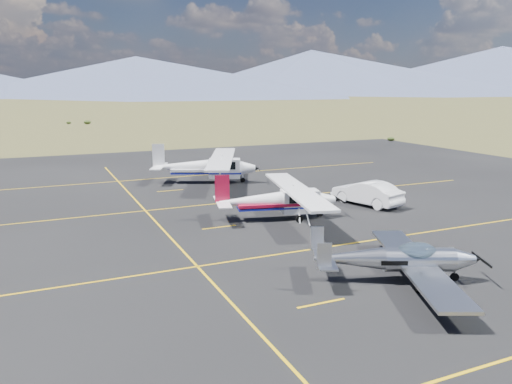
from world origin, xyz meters
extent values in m
plane|color=#383D1C|center=(0.00, 0.00, 0.00)|extent=(1600.00, 1600.00, 0.00)
cube|color=black|center=(0.00, 7.00, 0.00)|extent=(72.00, 72.00, 0.02)
cube|color=silver|center=(1.59, -3.23, 0.76)|extent=(4.99, 8.90, 0.12)
ellipsoid|color=#99BFD8|center=(1.59, -3.23, 1.24)|extent=(1.90, 1.53, 0.83)
cube|color=silver|center=(-1.82, -1.72, 1.04)|extent=(1.86, 3.05, 0.06)
cube|color=silver|center=(-2.41, -2.68, 1.49)|extent=(0.53, 0.28, 1.01)
cube|color=silver|center=(-1.52, -0.65, 1.49)|extent=(0.53, 0.28, 1.01)
cylinder|color=black|center=(3.07, -3.88, 0.18)|extent=(0.35, 0.22, 0.34)
cylinder|color=black|center=(0.92, -4.25, 0.21)|extent=(0.41, 0.26, 0.40)
cylinder|color=black|center=(1.89, -2.04, 0.21)|extent=(0.41, 0.26, 0.40)
cube|color=white|center=(2.13, 7.45, 1.05)|extent=(2.39, 1.61, 1.34)
cube|color=white|center=(1.93, 7.49, 1.75)|extent=(4.01, 10.97, 0.14)
cube|color=black|center=(2.13, 7.45, 1.33)|extent=(1.82, 1.51, 0.55)
cube|color=#A20D2C|center=(0.87, 7.74, 0.95)|extent=(5.09, 2.27, 0.18)
cube|color=#A20D2C|center=(-2.41, 8.52, 1.99)|extent=(0.84, 0.26, 1.59)
cube|color=white|center=(-2.41, 8.52, 1.20)|extent=(1.46, 3.26, 0.06)
cylinder|color=black|center=(3.38, 7.15, 0.19)|extent=(0.37, 0.18, 0.36)
cylinder|color=black|center=(1.60, 6.50, 0.23)|extent=(0.45, 0.23, 0.44)
cylinder|color=black|center=(2.08, 8.53, 0.23)|extent=(0.45, 0.23, 0.44)
cube|color=white|center=(1.95, 19.83, 1.21)|extent=(2.83, 2.20, 1.54)
cube|color=white|center=(1.74, 19.92, 2.01)|extent=(6.62, 12.23, 0.16)
cube|color=black|center=(1.95, 19.83, 1.53)|extent=(2.22, 1.97, 0.63)
cube|color=white|center=(0.58, 20.42, 1.10)|extent=(5.77, 3.49, 0.21)
cube|color=white|center=(-2.98, 21.96, 2.29)|extent=(0.92, 0.46, 1.83)
cube|color=white|center=(-2.98, 21.96, 1.38)|extent=(2.24, 3.69, 0.07)
cylinder|color=black|center=(3.31, 19.24, 0.22)|extent=(0.42, 0.27, 0.41)
cylinder|color=black|center=(1.16, 18.86, 0.26)|extent=(0.52, 0.34, 0.50)
cylinder|color=black|center=(2.11, 21.06, 0.26)|extent=(0.52, 0.34, 0.50)
imported|color=white|center=(7.91, 8.68, 0.82)|extent=(3.04, 5.17, 1.61)
camera|label=1|loc=(-12.09, -18.05, 7.79)|focal=35.00mm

